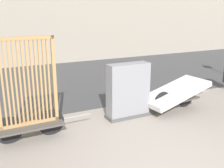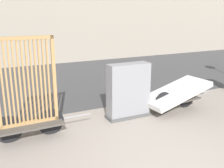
# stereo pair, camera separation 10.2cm
# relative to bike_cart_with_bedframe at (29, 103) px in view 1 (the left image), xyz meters

# --- Properties ---
(ground_plane) EXTENTS (60.00, 60.00, 0.00)m
(ground_plane) POSITION_rel_bike_cart_with_bedframe_xyz_m (1.92, -2.13, -0.81)
(ground_plane) COLOR gray
(road_strip) EXTENTS (56.00, 7.06, 0.01)m
(road_strip) POSITION_rel_bike_cart_with_bedframe_xyz_m (1.92, 4.54, -0.81)
(road_strip) COLOR #424244
(road_strip) RESTS_ON ground_plane
(bike_cart_with_bedframe) EXTENTS (2.10, 0.63, 2.16)m
(bike_cart_with_bedframe) POSITION_rel_bike_cart_with_bedframe_xyz_m (0.00, 0.00, 0.00)
(bike_cart_with_bedframe) COLOR #4C4742
(bike_cart_with_bedframe) RESTS_ON ground_plane
(bike_cart_with_mattress) EXTENTS (2.33, 1.09, 0.79)m
(bike_cart_with_mattress) POSITION_rel_bike_cart_with_bedframe_xyz_m (3.84, 0.00, -0.35)
(bike_cart_with_mattress) COLOR #4C4742
(bike_cart_with_mattress) RESTS_ON ground_plane
(utility_cabinet) EXTENTS (1.14, 0.42, 1.39)m
(utility_cabinet) POSITION_rel_bike_cart_with_bedframe_xyz_m (2.44, 0.14, -0.16)
(utility_cabinet) COLOR #4C4C4C
(utility_cabinet) RESTS_ON ground_plane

